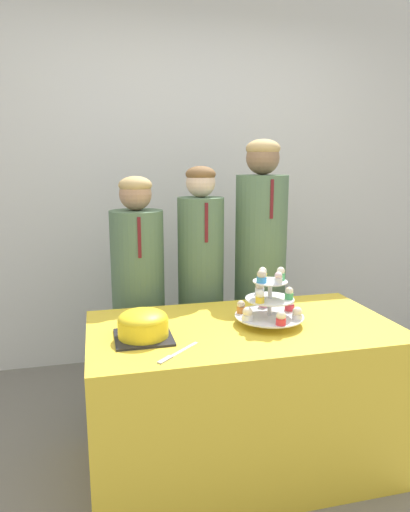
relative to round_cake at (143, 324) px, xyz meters
name	(u,v)px	position (x,y,z in m)	size (l,w,h in m)	color
wall_back	(183,179)	(0.47, 1.47, 0.57)	(9.00, 0.06, 2.70)	silver
table	(242,396)	(0.47, 0.05, -0.42)	(1.43, 0.77, 0.72)	yellow
round_cake	(143,324)	(0.00, 0.00, 0.00)	(0.25, 0.25, 0.13)	#232328
cake_knife	(172,356)	(0.09, -0.22, -0.06)	(0.20, 0.18, 0.01)	silver
cupcake_stand	(270,301)	(0.59, 0.04, 0.05)	(0.32, 0.32, 0.27)	silver
student_0	(139,304)	(0.05, 0.69, -0.13)	(0.30, 0.31, 1.39)	#567556
student_1	(201,295)	(0.42, 0.69, -0.09)	(0.27, 0.28, 1.45)	#567556
student_2	(260,279)	(0.79, 0.69, -0.02)	(0.31, 0.31, 1.60)	#567556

